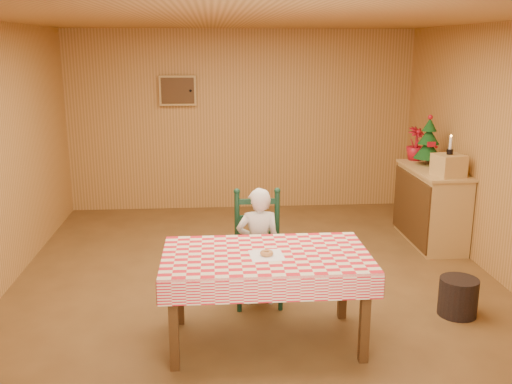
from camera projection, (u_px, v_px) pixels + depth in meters
ground at (258, 288)px, 5.73m from camera, size 6.00×6.00×0.00m
cabin_walls at (253, 101)px, 5.79m from camera, size 5.10×6.05×2.65m
dining_table at (266, 263)px, 4.54m from camera, size 1.66×0.96×0.77m
ladder_chair at (258, 250)px, 5.35m from camera, size 0.44×0.40×1.08m
seated_child at (259, 247)px, 5.28m from camera, size 0.41×0.27×1.12m
napkin at (267, 255)px, 4.47m from camera, size 0.28×0.28×0.00m
donut at (267, 253)px, 4.47m from camera, size 0.12×0.12×0.04m
shelf_unit at (431, 206)px, 6.97m from camera, size 0.54×1.24×0.93m
crate at (449, 165)px, 6.44m from camera, size 0.36×0.36×0.25m
christmas_tree at (428, 142)px, 7.03m from camera, size 0.34×0.34×0.62m
flower_arrangement at (416, 144)px, 7.33m from camera, size 0.32×0.32×0.43m
candle_set at (450, 149)px, 6.39m from camera, size 0.07×0.07×0.22m
storage_bin at (458, 297)px, 5.13m from camera, size 0.45×0.45×0.35m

